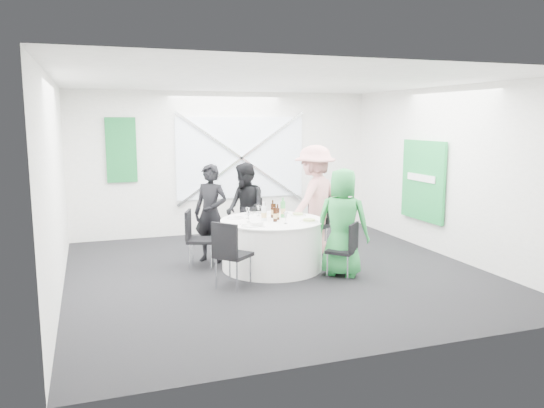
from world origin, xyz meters
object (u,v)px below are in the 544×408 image
object	(u,v)px
chair_back_right	(315,220)
clear_water_bottle	(264,214)
chair_back_left	(196,235)
banquet_table	(272,244)
green_water_bottle	(283,210)
person_woman_green	(342,222)
chair_front_right	(346,246)
person_man_back	(245,209)
person_man_back_left	(211,213)
chair_front_left	(230,250)
chair_back	(253,221)
person_woman_pink	(315,200)

from	to	relation	value
chair_back_right	clear_water_bottle	size ratio (longest dim) A/B	3.52
chair_back_left	clear_water_bottle	distance (m)	1.10
banquet_table	green_water_bottle	distance (m)	0.56
person_woman_green	chair_front_right	bearing A→B (deg)	122.66
chair_back_left	person_man_back	bearing A→B (deg)	-38.10
person_man_back	person_man_back_left	bearing A→B (deg)	-73.05
green_water_bottle	chair_front_left	bearing A→B (deg)	-140.67
clear_water_bottle	banquet_table	bearing A→B (deg)	17.64
person_man_back_left	chair_back_left	bearing A→B (deg)	-93.13
chair_back	person_woman_pink	world-z (taller)	person_woman_pink
chair_back	person_woman_green	distance (m)	1.99
chair_front_right	clear_water_bottle	distance (m)	1.32
chair_front_left	banquet_table	bearing A→B (deg)	-90.00
person_man_back_left	green_water_bottle	distance (m)	1.17
banquet_table	person_man_back_left	distance (m)	1.13
chair_back	person_woman_pink	distance (m)	1.13
person_woman_pink	clear_water_bottle	bearing A→B (deg)	-1.72
chair_back_right	chair_front_left	bearing A→B (deg)	-85.89
chair_back_right	person_man_back_left	distance (m)	1.80
chair_front_right	clear_water_bottle	world-z (taller)	clear_water_bottle
chair_front_right	person_man_back	bearing A→B (deg)	-106.72
chair_front_right	clear_water_bottle	size ratio (longest dim) A/B	2.92
chair_back_right	person_man_back	size ratio (longest dim) A/B	0.63
clear_water_bottle	person_man_back_left	bearing A→B (deg)	130.69
chair_front_right	person_woman_pink	xyz separation A→B (m)	(0.15, 1.48, 0.45)
banquet_table	chair_front_left	bearing A→B (deg)	-138.59
chair_back_left	chair_back	bearing A→B (deg)	-37.47
chair_back_left	banquet_table	bearing A→B (deg)	-90.00
chair_front_left	person_woman_green	bearing A→B (deg)	-128.65
chair_back_left	person_man_back	world-z (taller)	person_man_back
chair_back	person_man_back	xyz separation A→B (m)	(-0.17, -0.12, 0.24)
chair_back_right	clear_water_bottle	xyz separation A→B (m)	(-1.14, -0.69, 0.29)
chair_back_left	chair_front_left	bearing A→B (deg)	-149.00
person_man_back	person_woman_green	world-z (taller)	person_woman_green
chair_back_right	person_woman_pink	size ratio (longest dim) A/B	0.53
chair_front_right	chair_back_left	bearing A→B (deg)	-76.96
person_man_back	green_water_bottle	bearing A→B (deg)	14.60
banquet_table	person_man_back	bearing A→B (deg)	97.44
chair_back_right	chair_front_right	bearing A→B (deg)	-39.61
chair_back_left	clear_water_bottle	bearing A→B (deg)	-95.03
chair_back_right	chair_front_left	world-z (taller)	chair_back_right
person_man_back	clear_water_bottle	bearing A→B (deg)	-8.19
chair_back_left	person_woman_pink	xyz separation A→B (m)	(2.07, 0.23, 0.40)
chair_front_left	person_man_back_left	size ratio (longest dim) A/B	0.59
chair_back_right	clear_water_bottle	bearing A→B (deg)	-91.73
chair_back	chair_front_left	bearing A→B (deg)	-113.57
chair_front_right	person_man_back	xyz separation A→B (m)	(-0.95, 1.85, 0.30)
chair_back_right	green_water_bottle	distance (m)	0.98
person_woman_green	green_water_bottle	xyz separation A→B (m)	(-0.62, 0.81, 0.09)
person_woman_pink	person_woman_green	distance (m)	1.32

